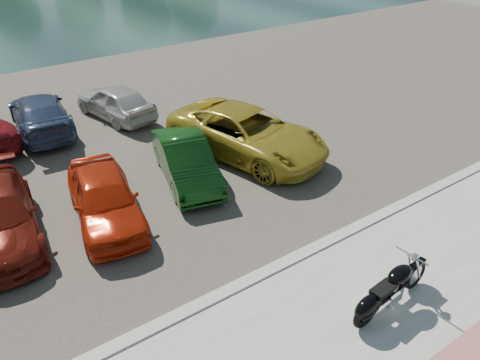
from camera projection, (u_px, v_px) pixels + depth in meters
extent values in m
plane|color=#595447|center=(382.00, 301.00, 9.79)|extent=(200.00, 200.00, 0.00)
cube|color=#9F9C95|center=(423.00, 330.00, 9.06)|extent=(60.00, 6.00, 0.10)
cube|color=#9F9C95|center=(317.00, 248.00, 11.15)|extent=(60.00, 0.30, 0.14)
cube|color=#3D3731|center=(152.00, 122.00, 17.49)|extent=(60.00, 18.00, 0.04)
torus|color=black|center=(415.00, 275.00, 9.82)|extent=(0.69, 0.17, 0.68)
torus|color=black|center=(366.00, 313.00, 8.93)|extent=(0.69, 0.17, 0.68)
cylinder|color=#B2B2B7|center=(415.00, 275.00, 9.82)|extent=(0.46, 0.10, 0.46)
cylinder|color=#B2B2B7|center=(366.00, 313.00, 8.93)|extent=(0.46, 0.10, 0.46)
cylinder|color=silver|center=(418.00, 269.00, 9.52)|extent=(0.33, 0.08, 0.63)
cylinder|color=silver|center=(409.00, 264.00, 9.66)|extent=(0.33, 0.08, 0.63)
cylinder|color=silver|center=(412.00, 256.00, 9.29)|extent=(0.10, 0.75, 0.04)
sphere|color=silver|center=(414.00, 257.00, 9.38)|extent=(0.17, 0.17, 0.16)
sphere|color=silver|center=(416.00, 255.00, 9.42)|extent=(0.12, 0.12, 0.11)
cube|color=black|center=(418.00, 263.00, 9.66)|extent=(0.46, 0.18, 0.06)
cube|color=black|center=(391.00, 295.00, 9.41)|extent=(1.20, 0.20, 0.08)
cube|color=silver|center=(390.00, 294.00, 9.34)|extent=(0.47, 0.36, 0.34)
cylinder|color=silver|center=(395.00, 284.00, 9.29)|extent=(0.26, 0.20, 0.27)
cylinder|color=silver|center=(389.00, 288.00, 9.19)|extent=(0.26, 0.20, 0.27)
ellipsoid|color=black|center=(400.00, 275.00, 9.28)|extent=(0.71, 0.41, 0.32)
cube|color=black|center=(383.00, 289.00, 9.02)|extent=(0.57, 0.32, 0.10)
ellipsoid|color=black|center=(368.00, 307.00, 8.89)|extent=(0.75, 0.39, 0.50)
cube|color=black|center=(366.00, 311.00, 8.90)|extent=(0.41, 0.21, 0.30)
cylinder|color=silver|center=(373.00, 301.00, 9.35)|extent=(1.10, 0.18, 0.09)
cylinder|color=silver|center=(374.00, 298.00, 9.31)|extent=(1.10, 0.18, 0.09)
cylinder|color=#B2B2B7|center=(393.00, 309.00, 9.28)|extent=(0.04, 0.14, 0.22)
imported|color=red|center=(105.00, 198.00, 11.85)|extent=(2.22, 4.09, 1.32)
imported|color=#0F3910|center=(186.00, 161.00, 13.61)|extent=(2.23, 3.99, 1.25)
imported|color=#AE9928|center=(247.00, 133.00, 14.89)|extent=(3.87, 5.90, 1.51)
imported|color=navy|center=(40.00, 114.00, 16.50)|extent=(2.23, 4.59, 1.29)
imported|color=beige|center=(115.00, 101.00, 17.53)|extent=(2.22, 3.94, 1.27)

